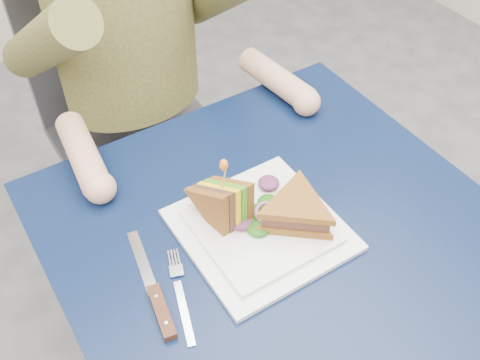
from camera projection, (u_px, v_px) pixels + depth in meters
table at (281, 260)px, 1.02m from camera, size 0.75×0.75×0.73m
chair at (124, 100)px, 1.53m from camera, size 0.42×0.40×0.93m
plate at (261, 228)px, 0.96m from camera, size 0.26×0.26×0.02m
sandwich_flat at (297, 211)px, 0.94m from camera, size 0.21×0.21×0.05m
sandwich_upright at (225, 204)px, 0.94m from camera, size 0.09×0.14×0.14m
fork at (181, 297)px, 0.87m from camera, size 0.07×0.17×0.01m
knife at (158, 302)px, 0.86m from camera, size 0.06×0.22×0.02m
toothpick at (224, 178)px, 0.89m from camera, size 0.01×0.01×0.06m
toothpick_frill at (224, 165)px, 0.87m from camera, size 0.01×0.01×0.02m
lettuce_spill at (260, 215)px, 0.96m from camera, size 0.15×0.13×0.02m
onion_ring at (267, 213)px, 0.95m from camera, size 0.04×0.04×0.02m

